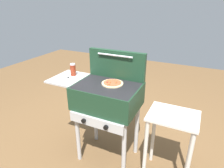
% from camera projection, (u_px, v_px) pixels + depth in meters
% --- Properties ---
extents(ground_plane, '(8.00, 8.00, 0.00)m').
position_uv_depth(ground_plane, '(108.00, 155.00, 2.28)').
color(ground_plane, brown).
extents(grill, '(0.96, 0.53, 0.90)m').
position_uv_depth(grill, '(106.00, 98.00, 1.98)').
color(grill, '#193823').
rests_on(grill, ground_plane).
extents(grill_lid_open, '(0.63, 0.08, 0.30)m').
position_uv_depth(grill_lid_open, '(117.00, 64.00, 2.03)').
color(grill_lid_open, '#193823').
rests_on(grill_lid_open, grill).
extents(pizza_pepperoni, '(0.22, 0.22, 0.04)m').
position_uv_depth(pizza_pepperoni, '(112.00, 83.00, 1.94)').
color(pizza_pepperoni, beige).
rests_on(pizza_pepperoni, grill).
extents(sauce_jar, '(0.06, 0.06, 0.14)m').
position_uv_depth(sauce_jar, '(73.00, 70.00, 2.14)').
color(sauce_jar, maroon).
rests_on(sauce_jar, grill).
extents(prep_table, '(0.44, 0.36, 0.73)m').
position_uv_depth(prep_table, '(171.00, 134.00, 1.80)').
color(prep_table, beige).
rests_on(prep_table, ground_plane).
extents(topping_bowl_near, '(0.12, 0.12, 0.04)m').
position_uv_depth(topping_bowl_near, '(170.00, 113.00, 1.70)').
color(topping_bowl_near, silver).
rests_on(topping_bowl_near, prep_table).
extents(topping_bowl_far, '(0.11, 0.11, 0.04)m').
position_uv_depth(topping_bowl_far, '(184.00, 121.00, 1.60)').
color(topping_bowl_far, silver).
rests_on(topping_bowl_far, prep_table).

